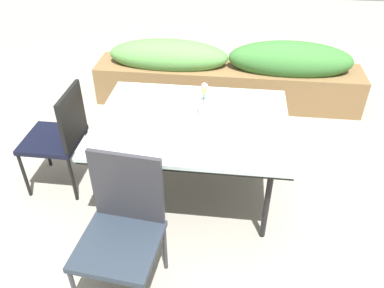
% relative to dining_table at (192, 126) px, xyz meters
% --- Properties ---
extents(ground_plane, '(12.00, 12.00, 0.00)m').
position_rel_dining_table_xyz_m(ground_plane, '(0.04, 0.08, -0.68)').
color(ground_plane, gray).
extents(dining_table, '(1.45, 1.11, 0.73)m').
position_rel_dining_table_xyz_m(dining_table, '(0.00, 0.00, 0.00)').
color(dining_table, '#B2C6C1').
rests_on(dining_table, ground).
extents(chair_near_left, '(0.52, 0.52, 0.96)m').
position_rel_dining_table_xyz_m(chair_near_left, '(-0.32, -0.90, -0.16)').
color(chair_near_left, '#252F3B').
rests_on(chair_near_left, ground).
extents(chair_end_left, '(0.45, 0.45, 0.91)m').
position_rel_dining_table_xyz_m(chair_end_left, '(-1.07, -0.00, -0.16)').
color(chair_end_left, black).
rests_on(chair_end_left, ground).
extents(flower_vase, '(0.08, 0.08, 0.27)m').
position_rel_dining_table_xyz_m(flower_vase, '(0.08, 0.09, 0.16)').
color(flower_vase, silver).
rests_on(flower_vase, dining_table).
extents(planter_box, '(2.99, 0.52, 0.76)m').
position_rel_dining_table_xyz_m(planter_box, '(0.23, 1.61, -0.33)').
color(planter_box, brown).
rests_on(planter_box, ground).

